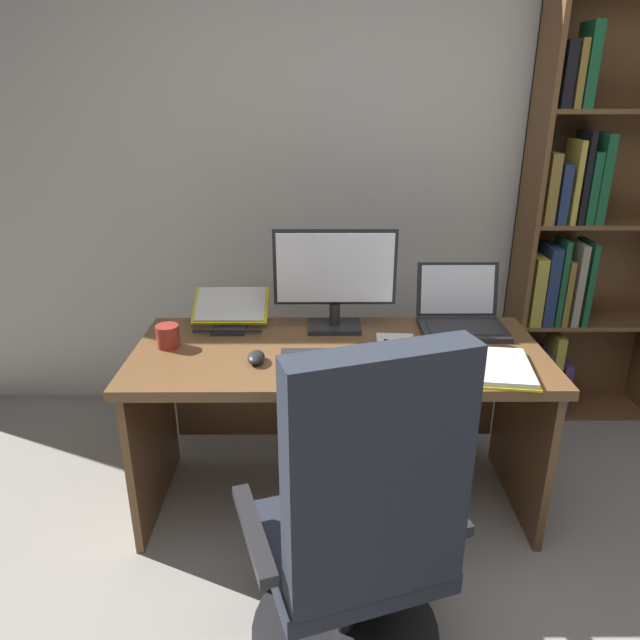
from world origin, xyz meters
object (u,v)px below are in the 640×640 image
at_px(notepad, 396,345).
at_px(reading_stand_with_book, 231,309).
at_px(computer_mouse, 256,357).
at_px(pen, 401,342).
at_px(keyboard, 337,359).
at_px(desk, 337,385).
at_px(monitor, 335,279).
at_px(bookshelf, 582,238).
at_px(coffee_mug, 168,336).
at_px(office_chair, 359,543).
at_px(open_binder, 460,365).
at_px(laptop, 461,316).

bearing_deg(notepad, reading_stand_with_book, 160.82).
bearing_deg(computer_mouse, pen, 14.88).
distance_m(keyboard, reading_stand_with_book, 0.59).
distance_m(desk, monitor, 0.44).
height_order(desk, pen, pen).
bearing_deg(monitor, bookshelf, 24.11).
bearing_deg(coffee_mug, office_chair, -48.97).
relative_size(reading_stand_with_book, open_binder, 0.58).
xyz_separation_m(office_chair, keyboard, (-0.04, 0.66, 0.26)).
distance_m(desk, open_binder, 0.54).
bearing_deg(open_binder, bookshelf, 57.16).
distance_m(open_binder, pen, 0.27).
bearing_deg(laptop, monitor, -179.46).
bearing_deg(desk, laptop, 15.83).
distance_m(keyboard, computer_mouse, 0.30).
bearing_deg(notepad, pen, 0.00).
bearing_deg(monitor, open_binder, -40.69).
xyz_separation_m(keyboard, computer_mouse, (-0.30, 0.00, 0.01)).
xyz_separation_m(notepad, coffee_mug, (-0.90, -0.00, 0.04)).
bearing_deg(monitor, reading_stand_with_book, 173.07).
relative_size(desk, office_chair, 1.44).
relative_size(bookshelf, pen, 15.03).
bearing_deg(monitor, coffee_mug, -164.15).
xyz_separation_m(laptop, notepad, (-0.30, -0.19, -0.05)).
distance_m(keyboard, open_binder, 0.45).
height_order(desk, laptop, laptop).
bearing_deg(bookshelf, pen, -143.21).
xyz_separation_m(monitor, computer_mouse, (-0.30, -0.33, -0.20)).
xyz_separation_m(monitor, notepad, (0.24, -0.18, -0.21)).
bearing_deg(reading_stand_with_book, pen, -18.68).
bearing_deg(pen, coffee_mug, -179.79).
height_order(keyboard, notepad, keyboard).
bearing_deg(office_chair, computer_mouse, 99.55).
distance_m(laptop, open_binder, 0.40).
height_order(laptop, notepad, laptop).
xyz_separation_m(bookshelf, coffee_mug, (-1.91, -0.75, -0.21)).
distance_m(keyboard, coffee_mug, 0.68).
bearing_deg(office_chair, coffee_mug, 113.18).
relative_size(desk, monitor, 3.16).
height_order(desk, keyboard, keyboard).
distance_m(computer_mouse, pen, 0.58).
bearing_deg(bookshelf, laptop, -142.26).
bearing_deg(computer_mouse, laptop, 21.96).
distance_m(open_binder, notepad, 0.29).
bearing_deg(monitor, computer_mouse, -132.09).
distance_m(monitor, laptop, 0.56).
bearing_deg(reading_stand_with_book, bookshelf, 16.63).
distance_m(desk, keyboard, 0.28).
distance_m(office_chair, keyboard, 0.71).
bearing_deg(keyboard, monitor, 90.00).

